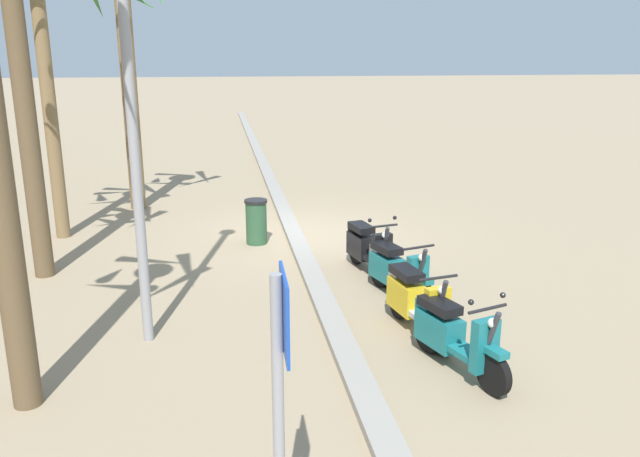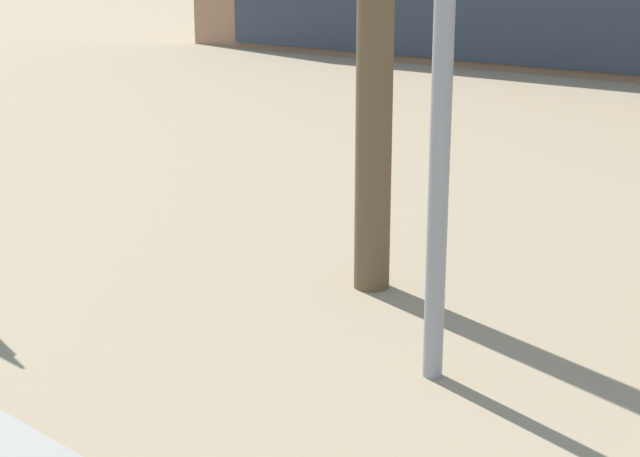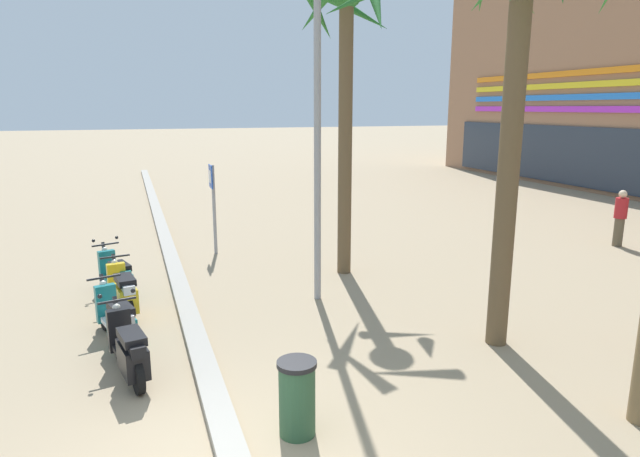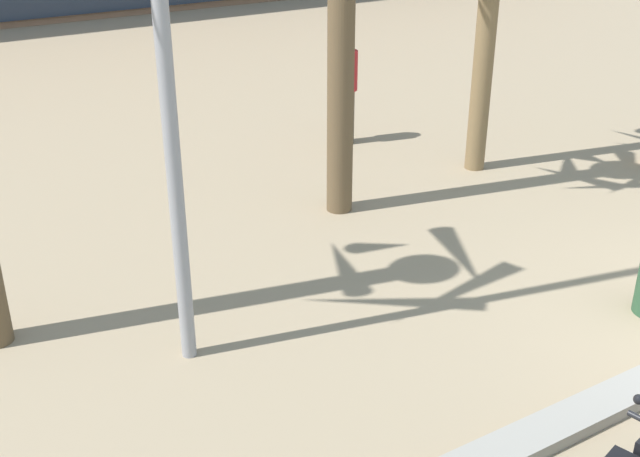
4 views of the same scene
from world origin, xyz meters
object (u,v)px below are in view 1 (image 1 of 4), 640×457
object	(u,v)px
scooter_teal_last_in_row	(453,335)
litter_bin	(256,221)
scooter_black_lead_nearest	(368,248)
palm_tree_by_mall_entrance	(125,27)
scooter_yellow_far_back	(415,301)
scooter_teal_mid_rear	(396,271)
crossing_sign	(281,388)

from	to	relation	value
scooter_teal_last_in_row	litter_bin	xyz separation A→B (m)	(5.92, 2.12, 0.04)
scooter_black_lead_nearest	palm_tree_by_mall_entrance	xyz separation A→B (m)	(5.78, 4.74, 4.06)
scooter_yellow_far_back	scooter_black_lead_nearest	world-z (taller)	scooter_black_lead_nearest
scooter_yellow_far_back	litter_bin	world-z (taller)	scooter_yellow_far_back
litter_bin	scooter_teal_mid_rear	bearing A→B (deg)	-148.58
scooter_yellow_far_back	palm_tree_by_mall_entrance	xyz separation A→B (m)	(8.43, 4.82, 4.05)
scooter_yellow_far_back	scooter_teal_mid_rear	distance (m)	1.37
litter_bin	scooter_teal_last_in_row	bearing A→B (deg)	-160.29
crossing_sign	litter_bin	xyz separation A→B (m)	(8.75, -0.34, -1.02)
scooter_teal_mid_rear	crossing_sign	world-z (taller)	crossing_sign
scooter_yellow_far_back	crossing_sign	bearing A→B (deg)	149.73
palm_tree_by_mall_entrance	litter_bin	distance (m)	6.13
scooter_teal_last_in_row	scooter_teal_mid_rear	distance (m)	2.51
scooter_yellow_far_back	scooter_black_lead_nearest	distance (m)	2.65
scooter_teal_mid_rear	litter_bin	size ratio (longest dim) A/B	1.88
crossing_sign	palm_tree_by_mall_entrance	world-z (taller)	palm_tree_by_mall_entrance
scooter_teal_last_in_row	palm_tree_by_mall_entrance	world-z (taller)	palm_tree_by_mall_entrance
scooter_black_lead_nearest	litter_bin	bearing A→B (deg)	41.78
scooter_yellow_far_back	litter_bin	size ratio (longest dim) A/B	1.87
scooter_yellow_far_back	scooter_teal_last_in_row	bearing A→B (deg)	-173.09
crossing_sign	litter_bin	bearing A→B (deg)	-2.24
crossing_sign	scooter_black_lead_nearest	bearing A→B (deg)	-18.71
scooter_teal_last_in_row	crossing_sign	bearing A→B (deg)	139.07
scooter_yellow_far_back	scooter_teal_mid_rear	world-z (taller)	same
scooter_yellow_far_back	scooter_black_lead_nearest	size ratio (longest dim) A/B	1.01
scooter_yellow_far_back	scooter_black_lead_nearest	xyz separation A→B (m)	(2.64, 0.08, -0.01)
scooter_yellow_far_back	palm_tree_by_mall_entrance	bearing A→B (deg)	29.74
scooter_teal_mid_rear	litter_bin	world-z (taller)	scooter_teal_mid_rear
scooter_yellow_far_back	palm_tree_by_mall_entrance	distance (m)	10.52
scooter_black_lead_nearest	litter_bin	world-z (taller)	scooter_black_lead_nearest
scooter_teal_last_in_row	palm_tree_by_mall_entrance	distance (m)	11.52
scooter_black_lead_nearest	crossing_sign	size ratio (longest dim) A/B	0.73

